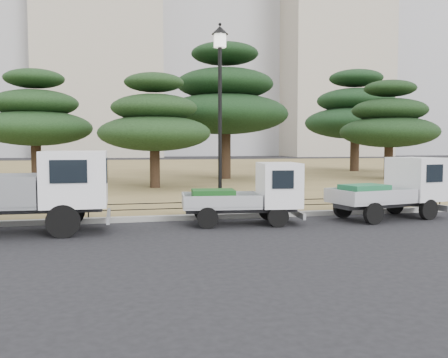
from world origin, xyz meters
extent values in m
plane|color=black|center=(0.00, 0.00, 0.00)|extent=(220.00, 220.00, 0.00)
cube|color=olive|center=(0.00, 30.60, 0.07)|extent=(120.00, 56.00, 0.15)
cube|color=gray|center=(0.00, 2.60, 0.08)|extent=(120.00, 0.25, 0.16)
cylinder|color=black|center=(-4.51, 0.35, 0.42)|extent=(0.85, 0.18, 0.84)
cylinder|color=black|center=(-4.49, 2.19, 0.42)|extent=(0.85, 0.18, 0.84)
cube|color=#2D2D30|center=(-5.92, 1.29, 0.64)|extent=(4.73, 1.07, 0.15)
cube|color=white|center=(-4.25, 1.27, 1.44)|extent=(1.67, 2.03, 1.45)
cylinder|color=black|center=(1.27, 0.69, 0.30)|extent=(0.61, 0.22, 0.60)
cylinder|color=black|center=(1.41, 2.00, 0.30)|extent=(0.61, 0.22, 0.60)
cylinder|color=black|center=(-0.72, 0.90, 0.30)|extent=(0.61, 0.22, 0.60)
cylinder|color=black|center=(-0.58, 2.21, 0.30)|extent=(0.61, 0.22, 0.60)
cube|color=#2D2D30|center=(0.37, 1.45, 0.44)|extent=(3.29, 1.08, 0.14)
cube|color=#A4A6AB|center=(-0.21, 1.51, 0.71)|extent=(2.36, 1.59, 0.40)
cube|color=silver|center=(1.51, 1.33, 1.15)|extent=(1.27, 1.59, 1.29)
cube|color=#154C18|center=(-0.43, 1.53, 0.81)|extent=(1.31, 1.01, 0.44)
cylinder|color=black|center=(6.28, 0.96, 0.32)|extent=(0.67, 0.30, 0.65)
cylinder|color=black|center=(6.00, 2.36, 0.32)|extent=(0.67, 0.30, 0.65)
cylinder|color=black|center=(4.16, 0.53, 0.32)|extent=(0.67, 0.30, 0.65)
cylinder|color=black|center=(3.88, 1.94, 0.32)|extent=(0.67, 0.30, 0.65)
cube|color=#2D2D30|center=(5.11, 1.45, 0.47)|extent=(3.57, 1.46, 0.15)
cube|color=silver|center=(4.49, 1.33, 0.77)|extent=(2.65, 1.91, 0.43)
cube|color=silver|center=(6.31, 1.70, 1.23)|extent=(1.50, 1.80, 1.37)
cube|color=#1C643D|center=(4.26, 1.28, 0.87)|extent=(1.48, 1.20, 0.47)
cylinder|color=black|center=(0.08, 2.90, 0.23)|extent=(0.45, 0.45, 0.16)
cylinder|color=black|center=(0.08, 2.90, 2.84)|extent=(0.12, 0.12, 5.07)
cylinder|color=white|center=(0.08, 2.90, 5.58)|extent=(0.41, 0.41, 0.41)
cone|color=black|center=(0.08, 2.90, 5.91)|extent=(0.53, 0.53, 0.25)
cylinder|color=black|center=(0.00, 2.75, 0.35)|extent=(38.00, 0.03, 0.03)
cylinder|color=black|center=(0.00, 2.75, 0.53)|extent=(38.00, 0.03, 0.03)
cylinder|color=black|center=(0.00, 2.75, 0.35)|extent=(0.04, 0.04, 0.40)
cylinder|color=black|center=(-7.60, 18.72, 1.44)|extent=(0.58, 0.58, 2.57)
ellipsoid|color=#193316|center=(-7.60, 18.72, 3.30)|extent=(6.60, 6.60, 2.11)
ellipsoid|color=#193316|center=(-7.60, 18.72, 4.74)|extent=(5.04, 5.04, 1.61)
ellipsoid|color=#193316|center=(-7.60, 18.72, 6.19)|extent=(3.48, 3.48, 1.11)
cylinder|color=black|center=(-1.13, 12.70, 1.27)|extent=(0.50, 0.50, 2.24)
ellipsoid|color=#1A3216|center=(-1.13, 12.70, 2.90)|extent=(5.66, 5.66, 1.81)
ellipsoid|color=#1A3216|center=(-1.13, 12.70, 4.16)|extent=(4.32, 4.32, 1.38)
ellipsoid|color=#1A3216|center=(-1.13, 12.70, 5.42)|extent=(2.98, 2.98, 0.95)
cylinder|color=black|center=(3.82, 18.43, 1.83)|extent=(0.75, 0.75, 3.35)
ellipsoid|color=black|center=(3.82, 18.43, 4.26)|extent=(8.07, 8.07, 2.58)
ellipsoid|color=black|center=(3.82, 18.43, 6.14)|extent=(6.16, 6.16, 1.97)
ellipsoid|color=black|center=(3.82, 18.43, 8.03)|extent=(4.25, 4.25, 1.36)
cylinder|color=black|center=(13.95, 15.95, 1.36)|extent=(0.55, 0.55, 2.43)
ellipsoid|color=black|center=(13.95, 15.95, 3.12)|extent=(6.16, 6.16, 1.97)
ellipsoid|color=black|center=(13.95, 15.95, 4.49)|extent=(4.70, 4.70, 1.50)
ellipsoid|color=black|center=(13.95, 15.95, 5.85)|extent=(3.25, 3.25, 1.04)
cylinder|color=black|center=(16.20, 24.77, 1.75)|extent=(0.72, 0.72, 3.20)
ellipsoid|color=black|center=(16.20, 24.77, 4.07)|extent=(8.18, 8.18, 2.62)
ellipsoid|color=black|center=(16.20, 24.77, 5.88)|extent=(6.25, 6.25, 2.00)
ellipsoid|color=black|center=(16.20, 24.77, 7.68)|extent=(4.31, 4.31, 1.38)
cube|color=#AAA08C|center=(-5.00, 85.00, 27.50)|extent=(22.00, 20.00, 55.00)
cube|color=#AAA08C|center=(40.00, 82.00, 24.00)|extent=(20.00, 18.00, 48.00)
camera|label=1|loc=(-3.35, -12.60, 2.35)|focal=40.00mm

